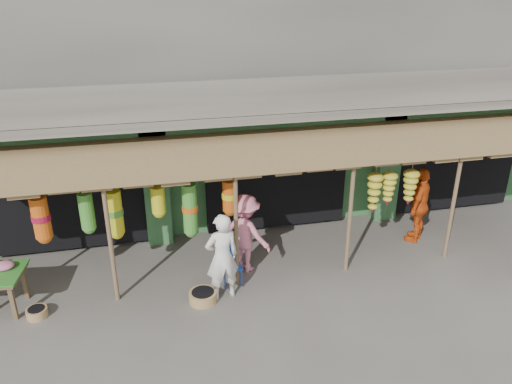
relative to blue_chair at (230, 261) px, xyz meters
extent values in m
plane|color=#514C47|center=(1.62, 0.05, -0.49)|extent=(80.00, 80.00, 0.00)
cube|color=gray|center=(1.62, 5.05, 4.51)|extent=(16.00, 6.00, 4.00)
cube|color=#2D6033|center=(1.62, 5.20, 1.01)|extent=(16.00, 5.70, 3.00)
cube|color=gray|center=(1.62, 1.70, 2.71)|extent=(16.00, 0.90, 0.22)
cube|color=gray|center=(1.62, 1.30, 3.21)|extent=(16.00, 0.10, 0.80)
cube|color=#2D6033|center=(1.62, 2.10, 2.36)|extent=(16.00, 0.35, 0.35)
cube|color=yellow|center=(-3.38, 2.02, 2.26)|extent=(1.70, 0.06, 0.55)
cube|color=#B21414|center=(-3.38, 1.98, 2.26)|extent=(1.30, 0.02, 0.30)
cube|color=black|center=(-3.38, 3.05, 0.86)|extent=(3.60, 2.00, 2.50)
cube|color=black|center=(1.62, 3.05, 0.86)|extent=(3.60, 2.00, 2.50)
cube|color=black|center=(6.62, 3.05, 0.86)|extent=(3.60, 2.00, 2.50)
cube|color=#2D6033|center=(-1.38, 2.10, 1.01)|extent=(0.60, 0.35, 3.00)
cube|color=#2D6033|center=(4.62, 2.10, 1.01)|extent=(0.60, 0.35, 3.00)
cylinder|color=brown|center=(-2.38, -0.15, 0.81)|extent=(0.09, 0.09, 2.60)
cylinder|color=brown|center=(0.12, -0.15, 0.81)|extent=(0.09, 0.09, 2.60)
cylinder|color=brown|center=(2.62, -0.15, 0.81)|extent=(0.09, 0.09, 2.60)
cylinder|color=brown|center=(5.12, -0.15, 0.81)|extent=(0.09, 0.09, 2.60)
cylinder|color=brown|center=(1.37, -0.15, 2.01)|extent=(12.90, 0.08, 0.08)
cylinder|color=brown|center=(-1.38, 0.25, 1.86)|extent=(5.50, 0.06, 0.06)
cube|color=brown|center=(1.62, 0.95, 2.19)|extent=(14.00, 2.70, 0.22)
cube|color=brown|center=(-4.29, -0.35, -0.12)|extent=(0.09, 0.09, 0.73)
cube|color=brown|center=(-4.19, 0.33, -0.12)|extent=(0.09, 0.09, 0.73)
ellipsoid|color=#D66B96|center=(-4.45, 0.15, 0.42)|extent=(0.38, 0.32, 0.16)
cylinder|color=#1945A6|center=(-0.16, -0.27, -0.29)|extent=(0.04, 0.04, 0.40)
cylinder|color=#1945A6|center=(0.19, -0.25, -0.29)|extent=(0.04, 0.04, 0.40)
cylinder|color=#1945A6|center=(-0.18, 0.09, -0.29)|extent=(0.04, 0.04, 0.40)
cylinder|color=#1945A6|center=(0.17, 0.11, -0.29)|extent=(0.04, 0.04, 0.40)
cube|color=#1945A6|center=(0.00, -0.08, -0.07)|extent=(0.44, 0.44, 0.05)
cube|color=#1945A6|center=(-0.01, 0.12, 0.16)|extent=(0.42, 0.06, 0.45)
cylinder|color=olive|center=(-0.68, -0.61, -0.38)|extent=(0.67, 0.67, 0.22)
cylinder|color=olive|center=(-3.90, -0.38, -0.40)|extent=(0.44, 0.44, 0.18)
imported|color=white|center=(-0.25, -0.54, 0.46)|extent=(0.76, 0.56, 1.89)
imported|color=#D54F14|center=(4.86, 0.77, 0.47)|extent=(1.14, 1.11, 1.91)
imported|color=pink|center=(0.42, 0.39, 0.42)|extent=(1.33, 1.28, 1.82)
camera|label=1|loc=(-1.55, -9.08, 5.64)|focal=35.00mm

